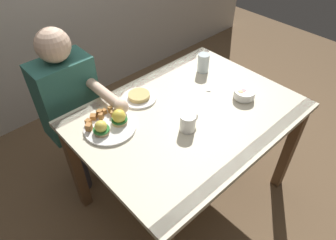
{
  "coord_description": "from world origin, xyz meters",
  "views": [
    {
      "loc": [
        -0.94,
        -0.85,
        1.81
      ],
      "look_at": [
        -0.15,
        0.0,
        0.78
      ],
      "focal_mm": 32.34,
      "sensor_mm": 36.0,
      "label": 1
    }
  ],
  "objects": [
    {
      "name": "coffee_mug",
      "position": [
        -0.1,
        -0.09,
        0.79
      ],
      "size": [
        0.11,
        0.08,
        0.09
      ],
      "color": "white",
      "rests_on": "dining_table"
    },
    {
      "name": "eggs_benedict_plate",
      "position": [
        -0.38,
        0.19,
        0.77
      ],
      "size": [
        0.27,
        0.27,
        0.09
      ],
      "color": "white",
      "rests_on": "dining_table"
    },
    {
      "name": "fruit_bowl",
      "position": [
        0.32,
        -0.13,
        0.77
      ],
      "size": [
        0.12,
        0.12,
        0.06
      ],
      "color": "white",
      "rests_on": "dining_table"
    },
    {
      "name": "diner_person",
      "position": [
        -0.4,
        0.6,
        0.65
      ],
      "size": [
        0.34,
        0.54,
        1.14
      ],
      "color": "#33333D",
      "rests_on": "ground_plane"
    },
    {
      "name": "dining_table",
      "position": [
        0.0,
        0.0,
        0.63
      ],
      "size": [
        1.2,
        0.9,
        0.74
      ],
      "color": "beige",
      "rests_on": "ground_plane"
    },
    {
      "name": "fork",
      "position": [
        0.28,
        0.09,
        0.74
      ],
      "size": [
        0.14,
        0.1,
        0.0
      ],
      "color": "silver",
      "rests_on": "dining_table"
    },
    {
      "name": "water_glass_near",
      "position": [
        0.36,
        0.23,
        0.79
      ],
      "size": [
        0.07,
        0.07,
        0.12
      ],
      "color": "silver",
      "rests_on": "dining_table"
    },
    {
      "name": "side_plate",
      "position": [
        -0.12,
        0.28,
        0.75
      ],
      "size": [
        0.2,
        0.2,
        0.04
      ],
      "color": "white",
      "rests_on": "dining_table"
    },
    {
      "name": "ground_plane",
      "position": [
        0.0,
        0.0,
        0.0
      ],
      "size": [
        6.0,
        6.0,
        0.0
      ],
      "primitive_type": "plane",
      "color": "brown"
    }
  ]
}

